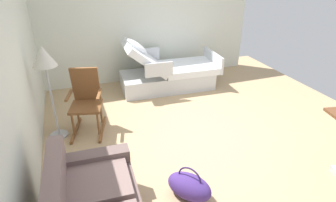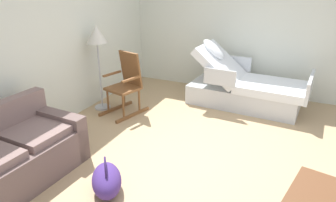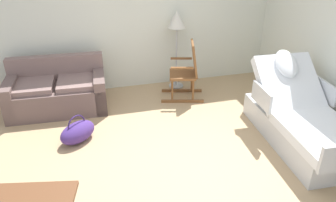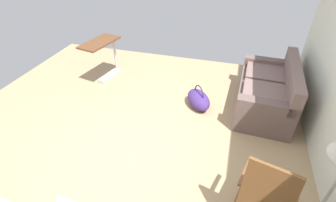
% 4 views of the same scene
% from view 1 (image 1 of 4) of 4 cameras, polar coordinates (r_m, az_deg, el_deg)
% --- Properties ---
extents(ground_plane, '(6.30, 6.30, 0.00)m').
position_cam_1_polar(ground_plane, '(4.76, 5.08, -6.03)').
color(ground_plane, tan).
extents(back_wall, '(5.24, 0.10, 2.70)m').
position_cam_1_polar(back_wall, '(3.86, -28.36, 5.07)').
color(back_wall, silver).
rests_on(back_wall, ground).
extents(side_wall, '(0.10, 4.87, 2.70)m').
position_cam_1_polar(side_wall, '(6.53, -4.14, 15.97)').
color(side_wall, silver).
rests_on(side_wall, ground).
extents(hospital_bed, '(1.09, 2.11, 1.18)m').
position_cam_1_polar(hospital_bed, '(6.18, -0.12, 5.43)').
color(hospital_bed, silver).
rests_on(hospital_bed, ground).
extents(rocking_chair, '(0.86, 0.65, 1.05)m').
position_cam_1_polar(rocking_chair, '(4.74, -15.97, -0.12)').
color(rocking_chair, brown).
rests_on(rocking_chair, ground).
extents(floor_lamp, '(0.34, 0.34, 1.48)m').
position_cam_1_polar(floor_lamp, '(4.44, -23.39, 6.99)').
color(floor_lamp, '#B2B5BA').
rests_on(floor_lamp, ground).
extents(duffel_bag, '(0.64, 0.59, 0.43)m').
position_cam_1_polar(duffel_bag, '(3.52, 4.26, -16.61)').
color(duffel_bag, '#472D7A').
rests_on(duffel_bag, ground).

